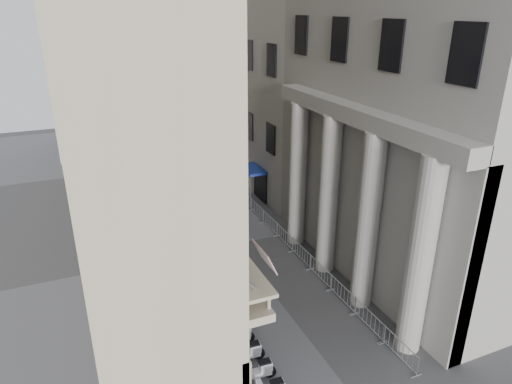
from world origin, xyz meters
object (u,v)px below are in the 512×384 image
info_kiosk (195,280)px  street_lamp (163,169)px  pedestrian_a (238,207)px  security_tent (180,211)px  pedestrian_b (199,175)px

info_kiosk → street_lamp: bearing=75.0°
pedestrian_a → security_tent: bearing=15.5°
street_lamp → pedestrian_b: (4.98, 8.35, -4.05)m
pedestrian_a → pedestrian_b: size_ratio=0.94×
street_lamp → info_kiosk: 9.67m
info_kiosk → pedestrian_b: bearing=59.9°
info_kiosk → pedestrian_a: (6.04, 8.92, -0.08)m
pedestrian_a → pedestrian_b: 8.26m
pedestrian_a → info_kiosk: bearing=39.1°
street_lamp → info_kiosk: street_lamp is taller
pedestrian_a → street_lamp: bearing=-15.5°
security_tent → info_kiosk: 5.86m
info_kiosk → pedestrian_b: info_kiosk is taller
security_tent → info_kiosk: size_ratio=2.46×
security_tent → street_lamp: size_ratio=0.52×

